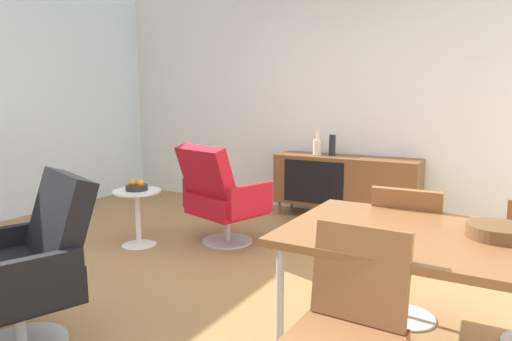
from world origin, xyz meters
TOP-DOWN VIEW (x-y plane):
  - ground_plane at (0.00, 0.00)m, footprint 8.32×8.32m
  - wall_back at (0.00, 2.60)m, footprint 6.80×0.12m
  - sideboard at (0.17, 2.30)m, footprint 1.60×0.45m
  - vase_cobalt at (-0.17, 2.30)m, footprint 0.11×0.11m
  - vase_sculptural_dark at (-0.00, 2.30)m, footprint 0.07×0.07m
  - dining_table at (1.59, -0.36)m, footprint 1.60×0.90m
  - wooden_bowl_on_table at (1.71, -0.29)m, footprint 0.26×0.26m
  - dining_chair_front_left at (1.25, -0.92)m, footprint 0.41×0.44m
  - dining_chair_back_left at (1.25, 0.20)m, footprint 0.41×0.44m
  - lounge_chair_red at (-0.57, 0.91)m, footprint 0.83×0.80m
  - armchair_black_shell at (-0.50, -1.06)m, footprint 0.85×0.83m
  - side_table_round at (-1.22, 0.49)m, footprint 0.44×0.44m
  - fruit_bowl at (-1.22, 0.49)m, footprint 0.20×0.20m

SIDE VIEW (x-z plane):
  - ground_plane at x=0.00m, z-range 0.00..0.00m
  - side_table_round at x=-1.22m, z-range 0.06..0.58m
  - sideboard at x=0.17m, z-range 0.08..0.80m
  - lounge_chair_red at x=-0.57m, z-range -0.01..0.94m
  - armchair_black_shell at x=-0.50m, z-range -0.01..0.94m
  - dining_chair_front_left at x=1.25m, z-range 0.04..0.90m
  - dining_chair_back_left at x=1.25m, z-range 0.04..0.90m
  - fruit_bowl at x=-1.22m, z-range 0.50..0.61m
  - dining_table at x=1.59m, z-range 0.33..1.07m
  - wooden_bowl_on_table at x=1.71m, z-range 0.74..0.80m
  - vase_cobalt at x=-0.17m, z-range 0.67..0.96m
  - vase_sculptural_dark at x=0.00m, z-range 0.72..0.96m
  - wall_back at x=0.00m, z-range 0.00..2.80m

